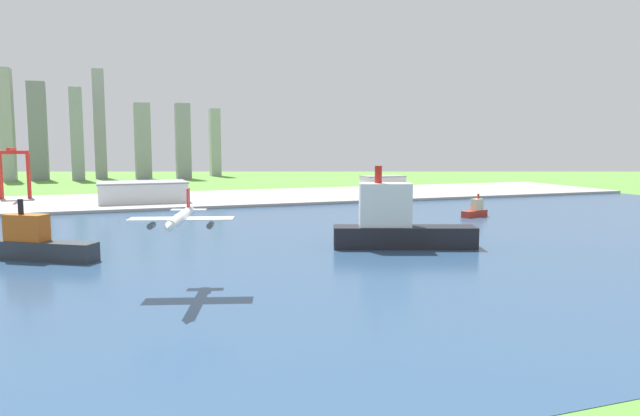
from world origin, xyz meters
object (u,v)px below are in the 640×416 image
at_px(tugboat_small, 475,210).
at_px(port_crane_red, 14,162).
at_px(cargo_ship, 397,225).
at_px(warehouse_annex, 383,183).
at_px(warehouse_main, 142,192).
at_px(airplane_landing, 180,218).
at_px(container_barge, 38,243).

height_order(tugboat_small, port_crane_red, port_crane_red).
height_order(cargo_ship, port_crane_red, port_crane_red).
bearing_deg(warehouse_annex, cargo_ship, -114.81).
bearing_deg(warehouse_main, airplane_landing, -91.12).
height_order(airplane_landing, cargo_ship, cargo_ship).
bearing_deg(container_barge, warehouse_main, 75.39).
height_order(port_crane_red, warehouse_main, port_crane_red).
xyz_separation_m(port_crane_red, warehouse_main, (99.21, -63.82, -22.50)).
distance_m(airplane_landing, warehouse_annex, 407.86).
distance_m(warehouse_main, warehouse_annex, 233.74).
relative_size(airplane_landing, port_crane_red, 0.99).
bearing_deg(warehouse_annex, tugboat_small, -97.40).
distance_m(cargo_ship, tugboat_small, 136.35).
bearing_deg(cargo_ship, warehouse_annex, 65.19).
bearing_deg(cargo_ship, airplane_landing, -154.28).
xyz_separation_m(airplane_landing, cargo_ship, (107.20, 51.64, -14.07)).
bearing_deg(cargo_ship, tugboat_small, 39.90).
bearing_deg(airplane_landing, port_crane_red, 104.57).
bearing_deg(airplane_landing, warehouse_annex, 54.49).
height_order(airplane_landing, port_crane_red, port_crane_red).
distance_m(cargo_ship, warehouse_main, 264.14).
distance_m(container_barge, warehouse_main, 224.45).
distance_m(cargo_ship, warehouse_annex, 308.62).
relative_size(tugboat_small, port_crane_red, 0.52).
xyz_separation_m(tugboat_small, warehouse_annex, (25.02, 192.79, 5.27)).
bearing_deg(warehouse_main, container_barge, -104.61).
bearing_deg(tugboat_small, container_barge, -167.00).
bearing_deg(cargo_ship, container_barge, 170.40).
xyz_separation_m(cargo_ship, tugboat_small, (104.48, 87.35, -6.81)).
bearing_deg(port_crane_red, cargo_ship, -56.90).
bearing_deg(container_barge, airplane_landing, -57.04).
bearing_deg(container_barge, port_crane_red, 98.62).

